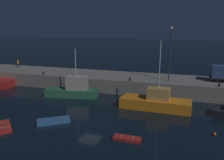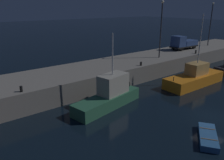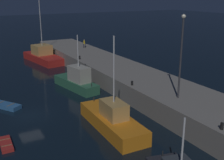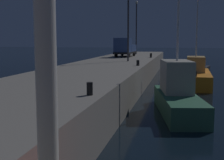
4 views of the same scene
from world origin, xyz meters
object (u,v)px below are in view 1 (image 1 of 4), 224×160
Objects in this scene: dinghy_red_small at (53,121)px; lamp_post_west at (170,50)px; fishing_boat_orange at (156,102)px; bollard_central at (219,85)px; dockworker at (18,63)px; rowboat_white_mid at (127,138)px; fishing_boat_white at (73,89)px; rowboat_blue_far at (4,127)px; mooring_buoy_near at (214,134)px; bollard_west at (130,79)px; bollard_east at (43,73)px.

dinghy_red_small is 21.47m from lamp_post_west.
fishing_boat_orange is 9.97m from lamp_post_west.
bollard_central is (7.53, -1.93, -4.81)m from lamp_post_west.
rowboat_white_mid is at bearing -35.19° from dockworker.
fishing_boat_orange is at bearing 37.03° from dinghy_red_small.
dockworker is (-31.16, 10.69, 2.36)m from fishing_boat_orange.
lamp_post_west reaches higher than fishing_boat_white.
fishing_boat_orange is 5.90× the size of dockworker.
fishing_boat_white is 1.00× the size of lamp_post_west.
dinghy_red_small is at bearing 33.01° from rowboat_blue_far.
dinghy_red_small is at bearing -173.51° from mooring_buoy_near.
dockworker is 26.71m from bollard_west.
rowboat_white_mid is 1.73× the size of dockworker.
bollard_central reaches higher than bollard_east.
lamp_post_west is (17.06, 18.94, 7.32)m from rowboat_blue_far.
dinghy_red_small is 6.77× the size of bollard_east.
bollard_east is (-7.98, 3.82, 1.46)m from fishing_boat_white.
rowboat_white_mid is at bearing -9.48° from dinghy_red_small.
bollard_central reaches higher than rowboat_white_mid.
lamp_post_west is (1.19, 7.45, 6.52)m from fishing_boat_orange.
fishing_boat_orange is 10.46m from bollard_central.
rowboat_white_mid is at bearing -157.28° from mooring_buoy_near.
dinghy_red_small is (-11.23, -8.47, -0.76)m from fishing_boat_orange.
fishing_boat_white is 5.29× the size of dockworker.
rowboat_white_mid is at bearing -38.30° from bollard_east.
mooring_buoy_near is at bearing -42.41° from fishing_boat_orange.
rowboat_white_mid is at bearing -99.78° from fishing_boat_orange.
rowboat_blue_far is 26.52m from lamp_post_west.
lamp_post_west is at bearing 17.38° from bollard_west.
fishing_boat_orange is 16.86× the size of bollard_east.
dockworker reaches higher than rowboat_white_mid.
dinghy_red_small is at bearing -43.88° from dockworker.
fishing_boat_white is 16.75× the size of bollard_west.
rowboat_blue_far is at bearing -71.68° from bollard_east.
lamp_post_west reaches higher than bollard_central.
fishing_boat_orange is at bearing -14.50° from bollard_east.
lamp_post_west is at bearing 165.59° from bollard_central.
mooring_buoy_near is at bearing 6.49° from dinghy_red_small.
dockworker is at bearing 168.86° from bollard_west.
bollard_east is (-16.56, 0.03, 0.03)m from bollard_west.
fishing_boat_white is at bearing 80.00° from rowboat_blue_far.
rowboat_white_mid is at bearing -78.33° from bollard_west.
bollard_west reaches higher than mooring_buoy_near.
rowboat_blue_far is (-15.87, -11.49, -0.80)m from fishing_boat_orange.
bollard_east is at bearing 157.25° from mooring_buoy_near.
fishing_boat_orange is 7.61m from bollard_west.
mooring_buoy_near is (20.55, -8.14, -1.07)m from fishing_boat_white.
bollard_central is at bearing 9.63° from fishing_boat_white.
fishing_boat_white is 22.63m from bollard_central.
bollard_east is at bearing 141.70° from rowboat_white_mid.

